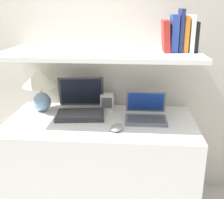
{
  "coord_description": "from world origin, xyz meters",
  "views": [
    {
      "loc": [
        0.21,
        -1.39,
        1.42
      ],
      "look_at": [
        0.08,
        0.32,
        0.86
      ],
      "focal_mm": 45.0,
      "sensor_mm": 36.0,
      "label": 1
    }
  ],
  "objects_px": {
    "laptop_large": "(81,107)",
    "book_red": "(166,36)",
    "book_navy": "(181,31)",
    "computer_mouse": "(117,127)",
    "book_black": "(195,37)",
    "book_orange": "(185,34)",
    "table_lamp": "(40,83)",
    "router_box": "(107,101)",
    "book_white": "(191,34)",
    "book_blue": "(174,33)",
    "laptop_small": "(146,114)"
  },
  "relations": [
    {
      "from": "book_black",
      "to": "book_red",
      "type": "xyz_separation_m",
      "value": [
        -0.18,
        0.0,
        0.0
      ]
    },
    {
      "from": "laptop_large",
      "to": "book_navy",
      "type": "height_order",
      "value": "book_navy"
    },
    {
      "from": "laptop_small",
      "to": "book_navy",
      "type": "bearing_deg",
      "value": 9.6
    },
    {
      "from": "book_blue",
      "to": "book_red",
      "type": "relative_size",
      "value": 1.16
    },
    {
      "from": "book_black",
      "to": "book_blue",
      "type": "xyz_separation_m",
      "value": [
        -0.13,
        0.0,
        0.02
      ]
    },
    {
      "from": "book_blue",
      "to": "book_red",
      "type": "distance_m",
      "value": 0.05
    },
    {
      "from": "book_navy",
      "to": "computer_mouse",
      "type": "bearing_deg",
      "value": -150.06
    },
    {
      "from": "laptop_small",
      "to": "book_blue",
      "type": "xyz_separation_m",
      "value": [
        0.15,
        0.03,
        0.52
      ]
    },
    {
      "from": "table_lamp",
      "to": "laptop_small",
      "type": "xyz_separation_m",
      "value": [
        0.74,
        -0.11,
        -0.16
      ]
    },
    {
      "from": "router_box",
      "to": "book_black",
      "type": "xyz_separation_m",
      "value": [
        0.56,
        -0.16,
        0.48
      ]
    },
    {
      "from": "book_blue",
      "to": "laptop_small",
      "type": "bearing_deg",
      "value": -168.04
    },
    {
      "from": "book_black",
      "to": "book_orange",
      "type": "height_order",
      "value": "book_orange"
    },
    {
      "from": "router_box",
      "to": "book_blue",
      "type": "height_order",
      "value": "book_blue"
    },
    {
      "from": "router_box",
      "to": "book_blue",
      "type": "distance_m",
      "value": 0.68
    },
    {
      "from": "laptop_large",
      "to": "book_black",
      "type": "bearing_deg",
      "value": -2.91
    },
    {
      "from": "book_red",
      "to": "computer_mouse",
      "type": "bearing_deg",
      "value": -142.93
    },
    {
      "from": "laptop_large",
      "to": "book_blue",
      "type": "distance_m",
      "value": 0.79
    },
    {
      "from": "table_lamp",
      "to": "laptop_large",
      "type": "relative_size",
      "value": 0.87
    },
    {
      "from": "book_white",
      "to": "laptop_large",
      "type": "bearing_deg",
      "value": 176.98
    },
    {
      "from": "router_box",
      "to": "book_navy",
      "type": "relative_size",
      "value": 0.43
    },
    {
      "from": "laptop_small",
      "to": "book_red",
      "type": "relative_size",
      "value": 1.4
    },
    {
      "from": "router_box",
      "to": "table_lamp",
      "type": "bearing_deg",
      "value": -169.41
    },
    {
      "from": "laptop_small",
      "to": "router_box",
      "type": "distance_m",
      "value": 0.34
    },
    {
      "from": "book_black",
      "to": "book_navy",
      "type": "relative_size",
      "value": 0.71
    },
    {
      "from": "table_lamp",
      "to": "router_box",
      "type": "xyz_separation_m",
      "value": [
        0.46,
        0.09,
        -0.15
      ]
    },
    {
      "from": "laptop_large",
      "to": "router_box",
      "type": "distance_m",
      "value": 0.21
    },
    {
      "from": "laptop_large",
      "to": "table_lamp",
      "type": "bearing_deg",
      "value": 172.47
    },
    {
      "from": "book_white",
      "to": "book_orange",
      "type": "height_order",
      "value": "book_white"
    },
    {
      "from": "book_black",
      "to": "book_orange",
      "type": "bearing_deg",
      "value": 180.0
    },
    {
      "from": "table_lamp",
      "to": "book_red",
      "type": "xyz_separation_m",
      "value": [
        0.84,
        -0.08,
        0.34
      ]
    },
    {
      "from": "book_white",
      "to": "book_blue",
      "type": "bearing_deg",
      "value": 180.0
    },
    {
      "from": "laptop_large",
      "to": "book_navy",
      "type": "xyz_separation_m",
      "value": [
        0.64,
        -0.04,
        0.52
      ]
    },
    {
      "from": "laptop_large",
      "to": "book_black",
      "type": "relative_size",
      "value": 1.96
    },
    {
      "from": "router_box",
      "to": "book_orange",
      "type": "xyz_separation_m",
      "value": [
        0.5,
        -0.16,
        0.5
      ]
    },
    {
      "from": "router_box",
      "to": "book_red",
      "type": "relative_size",
      "value": 0.57
    },
    {
      "from": "laptop_small",
      "to": "book_white",
      "type": "bearing_deg",
      "value": 7.22
    },
    {
      "from": "laptop_small",
      "to": "table_lamp",
      "type": "bearing_deg",
      "value": 171.72
    },
    {
      "from": "table_lamp",
      "to": "book_red",
      "type": "height_order",
      "value": "book_red"
    },
    {
      "from": "book_white",
      "to": "book_blue",
      "type": "distance_m",
      "value": 0.1
    },
    {
      "from": "laptop_large",
      "to": "laptop_small",
      "type": "relative_size",
      "value": 1.32
    },
    {
      "from": "table_lamp",
      "to": "book_black",
      "type": "relative_size",
      "value": 1.7
    },
    {
      "from": "table_lamp",
      "to": "book_navy",
      "type": "xyz_separation_m",
      "value": [
        0.93,
        -0.08,
        0.37
      ]
    },
    {
      "from": "laptop_large",
      "to": "book_red",
      "type": "distance_m",
      "value": 0.74
    },
    {
      "from": "router_box",
      "to": "book_red",
      "type": "xyz_separation_m",
      "value": [
        0.38,
        -0.16,
        0.49
      ]
    },
    {
      "from": "laptop_large",
      "to": "computer_mouse",
      "type": "bearing_deg",
      "value": -42.88
    },
    {
      "from": "laptop_large",
      "to": "computer_mouse",
      "type": "xyz_separation_m",
      "value": [
        0.27,
        -0.25,
        -0.04
      ]
    },
    {
      "from": "laptop_large",
      "to": "book_blue",
      "type": "xyz_separation_m",
      "value": [
        0.6,
        -0.04,
        0.51
      ]
    },
    {
      "from": "laptop_large",
      "to": "laptop_small",
      "type": "xyz_separation_m",
      "value": [
        0.45,
        -0.07,
        -0.01
      ]
    },
    {
      "from": "laptop_small",
      "to": "book_orange",
      "type": "relative_size",
      "value": 1.26
    },
    {
      "from": "router_box",
      "to": "book_white",
      "type": "bearing_deg",
      "value": -16.92
    }
  ]
}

